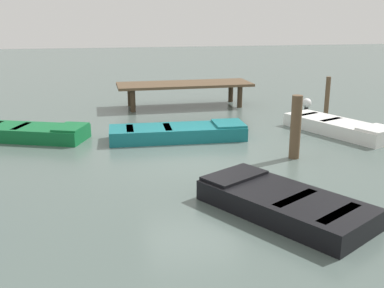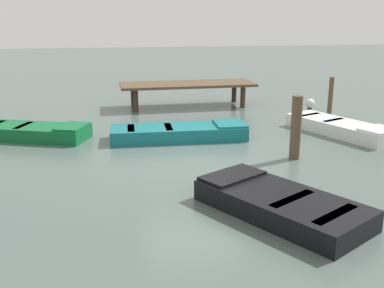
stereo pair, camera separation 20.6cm
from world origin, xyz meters
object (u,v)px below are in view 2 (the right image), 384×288
object	(u,v)px
rowboat_teal	(180,132)
mooring_piling_near_left	(331,96)
rowboat_white	(340,127)
marker_buoy	(310,104)
rowboat_green	(32,132)
mooring_piling_far_left	(296,128)
rowboat_black	(280,203)
dock_segment	(187,86)

from	to	relation	value
rowboat_teal	mooring_piling_near_left	size ratio (longest dim) A/B	2.90
rowboat_white	marker_buoy	size ratio (longest dim) A/B	7.67
rowboat_green	marker_buoy	bearing A→B (deg)	34.08
rowboat_green	mooring_piling_far_left	bearing A→B (deg)	-4.01
rowboat_teal	mooring_piling_near_left	world-z (taller)	mooring_piling_near_left
rowboat_white	rowboat_black	xyz separation A→B (m)	(-3.94, -5.27, 0.00)
rowboat_teal	marker_buoy	size ratio (longest dim) A/B	8.41
mooring_piling_near_left	rowboat_white	bearing A→B (deg)	-109.58
rowboat_white	rowboat_green	world-z (taller)	same
dock_segment	rowboat_green	distance (m)	6.73
dock_segment	rowboat_teal	xyz separation A→B (m)	(-1.04, -4.85, -0.62)
rowboat_green	marker_buoy	size ratio (longest dim) A/B	7.47
mooring_piling_near_left	marker_buoy	world-z (taller)	mooring_piling_near_left
rowboat_teal	mooring_piling_near_left	xyz separation A→B (m)	(5.97, 2.44, 0.48)
dock_segment	rowboat_black	world-z (taller)	dock_segment
dock_segment	rowboat_white	xyz separation A→B (m)	(3.96, -5.12, -0.62)
rowboat_black	mooring_piling_far_left	bearing A→B (deg)	-57.69
dock_segment	rowboat_black	xyz separation A→B (m)	(0.02, -10.40, -0.62)
mooring_piling_far_left	mooring_piling_near_left	size ratio (longest dim) A/B	1.18
rowboat_teal	mooring_piling_far_left	size ratio (longest dim) A/B	2.45
rowboat_white	mooring_piling_near_left	world-z (taller)	mooring_piling_near_left
rowboat_teal	marker_buoy	bearing A→B (deg)	31.72
rowboat_green	marker_buoy	distance (m)	10.13
mooring_piling_near_left	dock_segment	bearing A→B (deg)	153.99
rowboat_teal	mooring_piling_near_left	bearing A→B (deg)	24.04
marker_buoy	rowboat_white	bearing A→B (deg)	-98.58
dock_segment	mooring_piling_near_left	bearing A→B (deg)	-27.20
rowboat_white	mooring_piling_near_left	distance (m)	2.93
rowboat_black	rowboat_teal	bearing A→B (deg)	-20.37
rowboat_white	mooring_piling_far_left	bearing A→B (deg)	-72.04
rowboat_green	rowboat_black	distance (m)	8.37
rowboat_teal	rowboat_green	bearing A→B (deg)	170.73
rowboat_white	mooring_piling_far_left	size ratio (longest dim) A/B	2.23
rowboat_teal	mooring_piling_far_left	bearing A→B (deg)	-40.14
dock_segment	marker_buoy	bearing A→B (deg)	-21.60
mooring_piling_near_left	marker_buoy	bearing A→B (deg)	121.16
rowboat_teal	marker_buoy	world-z (taller)	marker_buoy
rowboat_green	mooring_piling_far_left	world-z (taller)	mooring_piling_far_left
rowboat_green	mooring_piling_near_left	xyz separation A→B (m)	(10.30, 1.60, 0.48)
dock_segment	mooring_piling_near_left	xyz separation A→B (m)	(4.93, -2.41, -0.14)
rowboat_white	marker_buoy	xyz separation A→B (m)	(0.52, 3.46, 0.07)
mooring_piling_near_left	rowboat_teal	bearing A→B (deg)	-157.74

